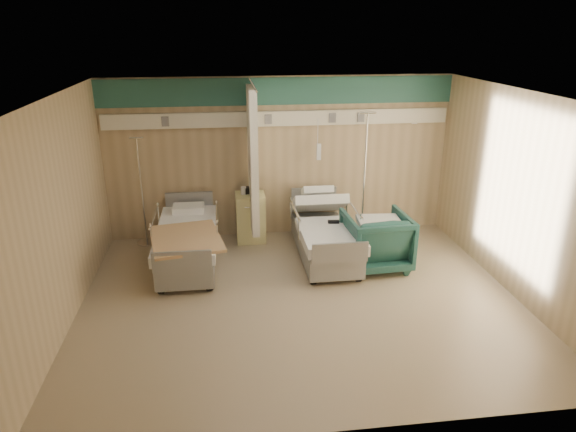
{
  "coord_description": "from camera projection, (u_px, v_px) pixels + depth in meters",
  "views": [
    {
      "loc": [
        -0.97,
        -6.22,
        3.6
      ],
      "look_at": [
        -0.09,
        0.6,
        1.02
      ],
      "focal_mm": 32.0,
      "sensor_mm": 36.0,
      "label": 1
    }
  ],
  "objects": [
    {
      "name": "call_remote",
      "position": [
        334.0,
        222.0,
        8.16
      ],
      "size": [
        0.18,
        0.09,
        0.04
      ],
      "primitive_type": "cube",
      "rotation": [
        0.0,
        0.0,
        -0.09
      ],
      "color": "black",
      "rests_on": "bed_right"
    },
    {
      "name": "iv_stand_right",
      "position": [
        362.0,
        214.0,
        9.03
      ],
      "size": [
        0.4,
        0.4,
        2.25
      ],
      "rotation": [
        0.0,
        0.0,
        -0.06
      ],
      "color": "silver",
      "rests_on": "ground"
    },
    {
      "name": "bedside_cabinet",
      "position": [
        251.0,
        217.0,
        8.99
      ],
      "size": [
        0.5,
        0.48,
        0.85
      ],
      "primitive_type": "cube",
      "color": "#D6CE86",
      "rests_on": "ground"
    },
    {
      "name": "white_cup",
      "position": [
        243.0,
        191.0,
        8.82
      ],
      "size": [
        0.12,
        0.12,
        0.13
      ],
      "primitive_type": "cylinder",
      "rotation": [
        0.0,
        0.0,
        -0.41
      ],
      "color": "white",
      "rests_on": "bedside_cabinet"
    },
    {
      "name": "toiletry_bag",
      "position": [
        249.0,
        190.0,
        8.88
      ],
      "size": [
        0.22,
        0.17,
        0.11
      ],
      "primitive_type": "cube",
      "rotation": [
        0.0,
        0.0,
        0.21
      ],
      "color": "black",
      "rests_on": "bedside_cabinet"
    },
    {
      "name": "visitor_armchair",
      "position": [
        376.0,
        240.0,
        7.98
      ],
      "size": [
        1.0,
        1.03,
        0.89
      ],
      "primitive_type": "imported",
      "rotation": [
        0.0,
        0.0,
        3.2
      ],
      "color": "#1E4B46",
      "rests_on": "ground"
    },
    {
      "name": "room_walls",
      "position": [
        296.0,
        165.0,
        6.74
      ],
      "size": [
        6.04,
        5.04,
        2.82
      ],
      "color": "tan",
      "rests_on": "ground"
    },
    {
      "name": "iv_stand_left",
      "position": [
        145.0,
        223.0,
        8.86
      ],
      "size": [
        0.34,
        0.34,
        1.88
      ],
      "rotation": [
        0.0,
        0.0,
        0.27
      ],
      "color": "silver",
      "rests_on": "ground"
    },
    {
      "name": "ground",
      "position": [
        300.0,
        299.0,
        7.16
      ],
      "size": [
        6.0,
        5.0,
        0.0
      ],
      "primitive_type": "cube",
      "color": "gray",
      "rests_on": "ground"
    },
    {
      "name": "bed_left",
      "position": [
        188.0,
        247.0,
        8.06
      ],
      "size": [
        1.0,
        2.16,
        0.63
      ],
      "primitive_type": null,
      "color": "white",
      "rests_on": "ground"
    },
    {
      "name": "tan_blanket",
      "position": [
        186.0,
        239.0,
        7.52
      ],
      "size": [
        1.18,
        1.39,
        0.04
      ],
      "primitive_type": "cube",
      "rotation": [
        0.0,
        0.0,
        0.18
      ],
      "color": "tan",
      "rests_on": "bed_left"
    },
    {
      "name": "bed_right",
      "position": [
        325.0,
        240.0,
        8.33
      ],
      "size": [
        1.0,
        2.16,
        0.63
      ],
      "primitive_type": null,
      "color": "white",
      "rests_on": "ground"
    },
    {
      "name": "waffle_blanket",
      "position": [
        380.0,
        211.0,
        7.82
      ],
      "size": [
        0.68,
        0.62,
        0.07
      ],
      "primitive_type": "cube",
      "rotation": [
        0.0,
        0.0,
        3.07
      ],
      "color": "silver",
      "rests_on": "visitor_armchair"
    }
  ]
}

